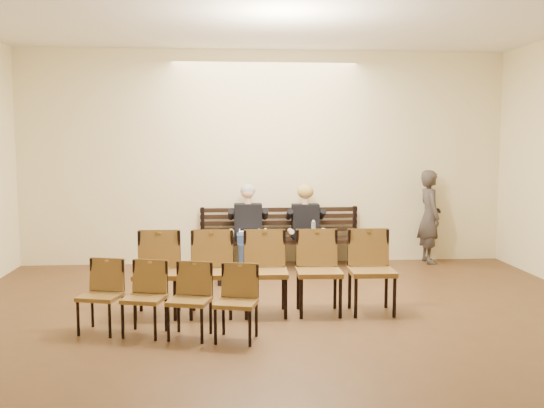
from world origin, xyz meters
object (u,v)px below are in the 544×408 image
Objects in this scene: water_bottle at (313,235)px; passerby at (430,210)px; chair_row_front at (265,273)px; bench at (280,252)px; chair_row_back at (167,300)px; bag at (234,275)px; laptop at (250,235)px; seated_man at (248,228)px; seated_woman at (306,229)px.

passerby is (2.02, 0.49, 0.33)m from water_bottle.
passerby is 0.59× the size of chair_row_front.
chair_row_back is at bearing -113.62° from bench.
water_bottle is 1.57m from bag.
laptop is 3.05m from passerby.
water_bottle is at bearing -14.90° from seated_man.
bench is at bearing 163.35° from seated_woman.
passerby reaches higher than laptop.
bench is 3.76m from chair_row_back.
seated_woman is at bearing 74.91° from chair_row_back.
bench is 2.76m from chair_row_front.
water_bottle is 2.10m from passerby.
passerby is at bearing 21.99° from bag.
passerby is (3.03, 0.22, 0.23)m from seated_man.
laptop is 0.18× the size of passerby.
bag is 2.34m from chair_row_back.
seated_man is 1.24m from bag.
water_bottle is 0.12× the size of passerby.
seated_man is at bearing -167.17° from bench.
seated_man is 0.17m from laptop.
chair_row_back is (-1.50, -3.44, 0.16)m from bench.
passerby is at bearing 45.57° from chair_row_front.
chair_row_back is at bearing -144.34° from chair_row_front.
bench is at bearing 57.51° from bag.
bag is 0.13× the size of chair_row_front.
laptop is 0.17× the size of chair_row_back.
bag is 0.20× the size of chair_row_back.
seated_woman is 2.73m from chair_row_front.
water_bottle is (0.08, -0.27, -0.06)m from seated_woman.
seated_woman is 5.59× the size of water_bottle.
water_bottle is 0.12× the size of chair_row_back.
passerby reaches higher than chair_row_front.
water_bottle is at bearing 103.21° from passerby.
chair_row_back is at bearing -108.11° from bag.
laptop is at bearing 74.43° from bag.
seated_man is at bearing 93.80° from passerby.
seated_woman is at bearing 73.97° from chair_row_front.
bag is (-1.26, -0.84, -0.42)m from water_bottle.
chair_row_front is at bearing -76.77° from bag.
seated_man is 5.92× the size of water_bottle.
seated_woman reaches higher than bag.
chair_row_back is (-4.00, -3.54, -0.50)m from passerby.
bag is at bearing -136.93° from seated_woman.
seated_woman is (0.40, -0.12, 0.39)m from bench.
bag is 0.21× the size of passerby.
chair_row_front is (-0.83, -2.59, -0.13)m from seated_woman.
bag is at bearing -122.49° from bench.
bag is (-0.78, -1.22, -0.08)m from bench.
chair_row_front is 1.61× the size of chair_row_back.
seated_man reaches higher than bag.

